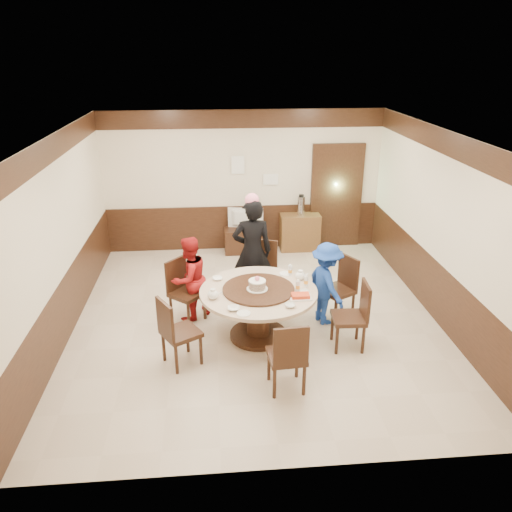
{
  "coord_description": "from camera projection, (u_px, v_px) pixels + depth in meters",
  "views": [
    {
      "loc": [
        -0.59,
        -6.73,
        3.89
      ],
      "look_at": [
        -0.01,
        -0.12,
        1.1
      ],
      "focal_mm": 35.0,
      "sensor_mm": 36.0,
      "label": 1
    }
  ],
  "objects": [
    {
      "name": "side_cabinet",
      "position": [
        300.0,
        232.0,
        10.23
      ],
      "size": [
        0.8,
        0.4,
        0.75
      ],
      "primitive_type": "cube",
      "color": "brown",
      "rests_on": "ground"
    },
    {
      "name": "person_blue",
      "position": [
        326.0,
        284.0,
        7.41
      ],
      "size": [
        0.71,
        0.93,
        1.28
      ],
      "primitive_type": "imported",
      "rotation": [
        0.0,
        0.0,
        1.89
      ],
      "color": "#183C9C",
      "rests_on": "ground"
    },
    {
      "name": "chair_3",
      "position": [
        180.0,
        343.0,
        6.53
      ],
      "size": [
        0.61,
        0.6,
        0.97
      ],
      "rotation": [
        0.0,
        0.0,
        5.25
      ],
      "color": "black",
      "rests_on": "ground"
    },
    {
      "name": "television",
      "position": [
        245.0,
        219.0,
        9.99
      ],
      "size": [
        0.72,
        0.22,
        0.41
      ],
      "primitive_type": "imported",
      "rotation": [
        0.0,
        0.0,
        2.96
      ],
      "color": "gray",
      "rests_on": "tv_stand"
    },
    {
      "name": "chair_2",
      "position": [
        187.0,
        302.0,
        7.59
      ],
      "size": [
        0.62,
        0.62,
        0.97
      ],
      "rotation": [
        0.0,
        0.0,
        4.0
      ],
      "color": "black",
      "rests_on": "ground"
    },
    {
      "name": "chair_1",
      "position": [
        262.0,
        281.0,
        8.26
      ],
      "size": [
        0.56,
        0.57,
        0.97
      ],
      "rotation": [
        0.0,
        0.0,
        2.8
      ],
      "color": "black",
      "rests_on": "ground"
    },
    {
      "name": "teapot_right",
      "position": [
        300.0,
        276.0,
        7.26
      ],
      "size": [
        0.17,
        0.15,
        0.13
      ],
      "primitive_type": "ellipsoid",
      "color": "white",
      "rests_on": "banquet_table"
    },
    {
      "name": "saucer_near",
      "position": [
        244.0,
        313.0,
        6.35
      ],
      "size": [
        0.18,
        0.18,
        0.01
      ],
      "primitive_type": "cylinder",
      "color": "white",
      "rests_on": "banquet_table"
    },
    {
      "name": "notice_left",
      "position": [
        238.0,
        165.0,
        9.76
      ],
      "size": [
        0.25,
        0.0,
        0.35
      ],
      "primitive_type": "cube",
      "color": "white",
      "rests_on": "room"
    },
    {
      "name": "person_red",
      "position": [
        189.0,
        279.0,
        7.52
      ],
      "size": [
        0.81,
        0.8,
        1.32
      ],
      "primitive_type": "imported",
      "rotation": [
        0.0,
        0.0,
        3.9
      ],
      "color": "#A11517",
      "rests_on": "ground"
    },
    {
      "name": "bowl_3",
      "position": [
        304.0,
        292.0,
        6.88
      ],
      "size": [
        0.13,
        0.13,
        0.04
      ],
      "primitive_type": "imported",
      "color": "white",
      "rests_on": "banquet_table"
    },
    {
      "name": "chair_0",
      "position": [
        338.0,
        299.0,
        7.68
      ],
      "size": [
        0.6,
        0.6,
        0.97
      ],
      "rotation": [
        0.0,
        0.0,
        2.07
      ],
      "color": "black",
      "rests_on": "ground"
    },
    {
      "name": "bottle_2",
      "position": [
        290.0,
        270.0,
        7.38
      ],
      "size": [
        0.06,
        0.06,
        0.16
      ],
      "primitive_type": "cylinder",
      "color": "silver",
      "rests_on": "banquet_table"
    },
    {
      "name": "person_standing",
      "position": [
        252.0,
        252.0,
        7.95
      ],
      "size": [
        0.65,
        0.43,
        1.74
      ],
      "primitive_type": "imported",
      "rotation": [
        0.0,
        0.0,
        3.17
      ],
      "color": "black",
      "rests_on": "ground"
    },
    {
      "name": "bowl_1",
      "position": [
        290.0,
        306.0,
        6.5
      ],
      "size": [
        0.14,
        0.14,
        0.04
      ],
      "primitive_type": "imported",
      "color": "white",
      "rests_on": "banquet_table"
    },
    {
      "name": "banquet_table",
      "position": [
        258.0,
        304.0,
        7.05
      ],
      "size": [
        1.65,
        1.65,
        0.78
      ],
      "color": "black",
      "rests_on": "ground"
    },
    {
      "name": "notice_right",
      "position": [
        271.0,
        179.0,
        9.93
      ],
      "size": [
        0.3,
        0.0,
        0.22
      ],
      "primitive_type": "cube",
      "color": "white",
      "rests_on": "room"
    },
    {
      "name": "shrimp_platter",
      "position": [
        300.0,
        296.0,
        6.73
      ],
      "size": [
        0.3,
        0.2,
        0.06
      ],
      "color": "white",
      "rests_on": "banquet_table"
    },
    {
      "name": "teapot_left",
      "position": [
        213.0,
        295.0,
        6.71
      ],
      "size": [
        0.17,
        0.15,
        0.13
      ],
      "primitive_type": "ellipsoid",
      "color": "white",
      "rests_on": "banquet_table"
    },
    {
      "name": "thermos",
      "position": [
        301.0,
        206.0,
        10.01
      ],
      "size": [
        0.15,
        0.15,
        0.38
      ],
      "primitive_type": "cylinder",
      "color": "silver",
      "rests_on": "side_cabinet"
    },
    {
      "name": "chair_5",
      "position": [
        350.0,
        327.0,
        6.9
      ],
      "size": [
        0.47,
        0.46,
        0.97
      ],
      "rotation": [
        0.0,
        0.0,
        7.8
      ],
      "color": "black",
      "rests_on": "ground"
    },
    {
      "name": "bowl_0",
      "position": [
        217.0,
        279.0,
        7.27
      ],
      "size": [
        0.14,
        0.14,
        0.04
      ],
      "primitive_type": "imported",
      "color": "white",
      "rests_on": "banquet_table"
    },
    {
      "name": "bottle_1",
      "position": [
        306.0,
        281.0,
        7.04
      ],
      "size": [
        0.06,
        0.06,
        0.16
      ],
      "primitive_type": "cylinder",
      "color": "silver",
      "rests_on": "banquet_table"
    },
    {
      "name": "bottle_0",
      "position": [
        298.0,
        286.0,
        6.9
      ],
      "size": [
        0.06,
        0.06,
        0.16
      ],
      "primitive_type": "cylinder",
      "color": "silver",
      "rests_on": "banquet_table"
    },
    {
      "name": "chair_4",
      "position": [
        287.0,
        367.0,
        6.04
      ],
      "size": [
        0.47,
        0.48,
        0.97
      ],
      "rotation": [
        0.0,
        0.0,
        6.36
      ],
      "color": "black",
      "rests_on": "ground"
    },
    {
      "name": "saucer_far",
      "position": [
        285.0,
        274.0,
        7.46
      ],
      "size": [
        0.18,
        0.18,
        0.01
      ],
      "primitive_type": "cylinder",
      "color": "white",
      "rests_on": "banquet_table"
    },
    {
      "name": "birthday_cake",
      "position": [
        257.0,
        285.0,
        6.9
      ],
      "size": [
        0.3,
        0.3,
        0.2
      ],
      "color": "white",
      "rests_on": "banquet_table"
    },
    {
      "name": "room",
      "position": [
        257.0,
        254.0,
        7.33
      ],
      "size": [
        6.0,
        6.04,
        2.84
      ],
      "color": "beige",
      "rests_on": "ground"
    },
    {
      "name": "bowl_2",
      "position": [
        234.0,
        308.0,
        6.44
      ],
      "size": [
        0.16,
        0.16,
        0.04
      ],
      "primitive_type": "imported",
      "color": "white",
      "rests_on": "banquet_table"
    },
    {
      "name": "tv_stand",
      "position": [
        245.0,
        240.0,
        10.16
      ],
      "size": [
        0.85,
        0.45,
        0.5
      ],
      "primitive_type": "cube",
      "color": "black",
      "rests_on": "ground"
    }
  ]
}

